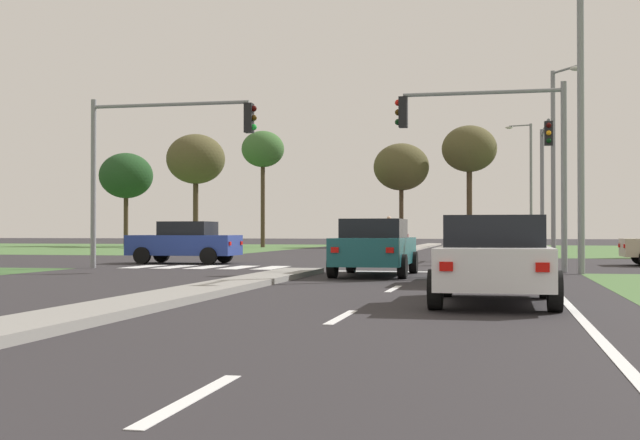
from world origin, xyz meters
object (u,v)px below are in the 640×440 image
traffic_signal_far_right (544,165)px  street_lamp_fourth (529,179)px  street_lamp_second (581,88)px  street_lamp_third (556,153)px  traffic_signal_near_left (153,149)px  treeline_near (126,176)px  treeline_third (263,150)px  car_white_fourth (495,259)px  car_red_sixth (384,238)px  treeline_fifth (469,150)px  treeline_fourth (401,167)px  car_blue_third (185,242)px  treeline_second (196,160)px  car_silver_near (489,249)px  traffic_signal_near_right (500,141)px  car_teal_fifth (375,247)px  car_maroon_seventh (394,237)px  pedestrian_at_median (389,230)px

traffic_signal_far_right → street_lamp_fourth: bearing=89.4°
street_lamp_second → street_lamp_third: 12.88m
traffic_signal_near_left → treeline_near: bearing=116.3°
treeline_near → treeline_third: bearing=-14.4°
car_white_fourth → car_red_sixth: (-7.85, 43.53, -0.01)m
treeline_third → treeline_fifth: bearing=10.7°
traffic_signal_far_right → car_white_fourth: bearing=-95.0°
treeline_fourth → treeline_fifth: 5.34m
car_white_fourth → car_blue_third: bearing=126.8°
street_lamp_third → treeline_second: size_ratio=0.91×
traffic_signal_far_right → street_lamp_second: (0.43, -12.10, 1.28)m
street_lamp_second → treeline_third: bearing=118.7°
car_silver_near → street_lamp_second: street_lamp_second is taller
traffic_signal_near_right → street_lamp_second: street_lamp_second is taller
car_blue_third → treeline_fourth: (4.36, 34.24, 5.35)m
car_white_fourth → treeline_second: (-24.00, 49.48, 6.26)m
car_red_sixth → treeline_fifth: (5.68, 6.16, 6.64)m
car_teal_fifth → traffic_signal_near_left: size_ratio=0.77×
car_white_fourth → treeline_second: 55.34m
car_blue_third → traffic_signal_near_right: traffic_signal_near_right is taller
street_lamp_second → treeline_near: 51.49m
traffic_signal_near_right → traffic_signal_far_right: size_ratio=0.98×
traffic_signal_far_right → treeline_third: bearing=128.7°
car_white_fourth → traffic_signal_near_right: bearing=89.5°
street_lamp_second → treeline_second: 47.24m
treeline_near → treeline_second: 6.49m
street_lamp_second → street_lamp_fourth: 39.81m
car_silver_near → traffic_signal_near_left: bearing=154.0°
car_white_fourth → car_teal_fifth: bearing=111.3°
treeline_fifth → car_silver_near: bearing=-87.4°
street_lamp_third → car_white_fourth: bearing=-96.1°
treeline_fourth → treeline_third: bearing=-163.0°
traffic_signal_near_right → traffic_signal_far_right: 11.36m
car_blue_third → car_white_fourth: 19.56m
traffic_signal_near_left → treeline_fifth: (8.94, 38.48, 3.44)m
car_teal_fifth → car_red_sixth: size_ratio=0.98×
street_lamp_second → street_lamp_fourth: size_ratio=1.03×
car_teal_fifth → car_maroon_seventh: size_ratio=1.07×
street_lamp_second → treeline_fifth: size_ratio=1.04×
car_teal_fifth → treeline_fifth: bearing=88.4°
car_silver_near → car_teal_fifth: size_ratio=0.97×
car_red_sixth → treeline_second: 18.31m
treeline_near → pedestrian_at_median: bearing=-39.7°
car_teal_fifth → traffic_signal_far_right: bearing=69.2°
car_red_sixth → traffic_signal_far_right: bearing=114.9°
car_white_fourth → treeline_third: 50.41m
traffic_signal_far_right → treeline_near: bearing=139.4°
car_maroon_seventh → treeline_fourth: (0.50, 0.66, 5.38)m
traffic_signal_near_right → treeline_third: (-17.67, 35.56, 3.44)m
pedestrian_at_median → traffic_signal_near_left: bearing=93.0°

